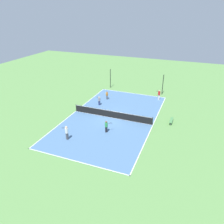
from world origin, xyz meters
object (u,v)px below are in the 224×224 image
at_px(tennis_net, 112,114).
at_px(player_baseline_gray, 99,100).
at_px(tennis_ball_midcourt, 112,96).
at_px(player_coach_red, 159,94).
at_px(fence_post_back_left, 110,78).
at_px(player_center_orange, 107,95).
at_px(tennis_ball_left_sideline, 105,93).
at_px(tennis_ball_far_baseline, 108,110).
at_px(tennis_ball_near_net, 103,107).
at_px(fence_post_back_right, 163,85).
at_px(bench, 171,120).
at_px(player_far_white, 67,132).
at_px(player_far_green, 106,126).

distance_m(tennis_net, player_baseline_gray, 4.84).
xyz_separation_m(tennis_net, tennis_ball_midcourt, (-3.04, 7.68, -0.53)).
height_order(tennis_net, player_coach_red, player_coach_red).
bearing_deg(fence_post_back_left, player_center_orange, -73.72).
xyz_separation_m(player_coach_red, tennis_ball_left_sideline, (-9.46, -0.57, -0.96)).
height_order(tennis_ball_far_baseline, tennis_ball_near_net, same).
relative_size(fence_post_back_left, fence_post_back_right, 1.00).
xyz_separation_m(player_baseline_gray, tennis_ball_left_sideline, (-1.10, 4.97, -0.77)).
distance_m(player_center_orange, tennis_ball_left_sideline, 2.73).
relative_size(bench, player_far_white, 0.99).
bearing_deg(player_baseline_gray, player_coach_red, -108.62).
distance_m(tennis_net, player_coach_red, 10.15).
bearing_deg(tennis_ball_midcourt, player_coach_red, 8.68).
distance_m(tennis_net, player_far_green, 3.98).
bearing_deg(fence_post_back_right, tennis_ball_left_sideline, -160.43).
xyz_separation_m(tennis_net, tennis_ball_near_net, (-2.63, 2.86, -0.53)).
relative_size(player_baseline_gray, fence_post_back_left, 0.39).
distance_m(bench, player_far_white, 13.84).
bearing_deg(tennis_ball_left_sideline, tennis_ball_far_baseline, -63.22).
distance_m(fence_post_back_left, fence_post_back_right, 9.88).
relative_size(tennis_net, fence_post_back_left, 3.19).
relative_size(tennis_ball_far_baseline, tennis_ball_midcourt, 1.00).
height_order(tennis_net, tennis_ball_left_sideline, tennis_net).
distance_m(bench, tennis_ball_midcourt, 12.60).
height_order(tennis_net, fence_post_back_right, fence_post_back_right).
bearing_deg(bench, player_center_orange, 68.16).
xyz_separation_m(tennis_net, fence_post_back_left, (-4.94, 11.70, 1.22)).
height_order(player_baseline_gray, tennis_ball_far_baseline, player_baseline_gray).
height_order(tennis_ball_left_sideline, tennis_ball_near_net, same).
relative_size(tennis_ball_left_sideline, fence_post_back_left, 0.02).
relative_size(player_coach_red, fence_post_back_left, 0.48).
distance_m(player_center_orange, tennis_ball_near_net, 3.31).
height_order(bench, tennis_ball_near_net, bench).
bearing_deg(player_far_green, player_far_white, -174.34).
xyz_separation_m(player_far_green, tennis_ball_far_baseline, (-2.27, 6.07, -0.86)).
bearing_deg(player_coach_red, player_far_white, 116.57).
xyz_separation_m(player_baseline_gray, tennis_ball_near_net, (0.85, -0.49, -0.77)).
distance_m(player_coach_red, fence_post_back_left, 10.24).
relative_size(player_baseline_gray, player_far_white, 0.81).
bearing_deg(tennis_ball_midcourt, fence_post_back_right, 26.75).
height_order(player_baseline_gray, tennis_ball_near_net, player_baseline_gray).
bearing_deg(fence_post_back_right, player_baseline_gray, -135.23).
relative_size(bench, tennis_ball_midcourt, 25.86).
distance_m(tennis_net, fence_post_back_left, 12.76).
bearing_deg(fence_post_back_right, tennis_ball_midcourt, -153.25).
bearing_deg(tennis_ball_left_sideline, fence_post_back_left, 95.95).
relative_size(player_baseline_gray, player_far_green, 0.91).
xyz_separation_m(player_coach_red, player_far_green, (-4.09, -12.78, -0.11)).
bearing_deg(player_baseline_gray, tennis_ball_far_baseline, -172.50).
distance_m(player_baseline_gray, fence_post_back_left, 8.54).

